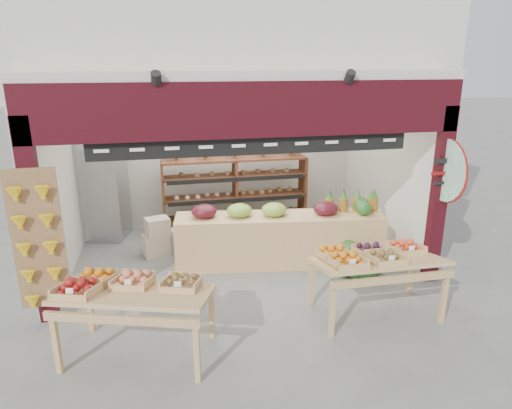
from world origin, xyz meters
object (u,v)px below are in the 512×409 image
(back_shelving, at_px, (235,178))
(display_table_right, at_px, (372,258))
(display_table_left, at_px, (128,289))
(watermelon_pile, at_px, (360,263))
(refrigerator, at_px, (104,190))
(cardboard_stack, at_px, (169,238))
(mid_counter, at_px, (279,237))

(back_shelving, distance_m, display_table_right, 3.62)
(display_table_left, relative_size, display_table_right, 1.13)
(back_shelving, height_order, display_table_right, back_shelving)
(back_shelving, height_order, display_table_left, back_shelving)
(display_table_right, distance_m, watermelon_pile, 1.31)
(refrigerator, xyz_separation_m, cardboard_stack, (1.13, -0.96, -0.68))
(mid_counter, relative_size, watermelon_pile, 4.79)
(cardboard_stack, relative_size, display_table_left, 0.56)
(refrigerator, relative_size, watermelon_pile, 2.59)
(cardboard_stack, xyz_separation_m, display_table_left, (-0.52, -2.85, 0.55))
(refrigerator, height_order, display_table_right, refrigerator)
(cardboard_stack, bearing_deg, back_shelving, 29.59)
(cardboard_stack, bearing_deg, display_table_right, -46.26)
(back_shelving, relative_size, display_table_left, 1.51)
(refrigerator, bearing_deg, display_table_right, -28.38)
(cardboard_stack, relative_size, mid_counter, 0.30)
(refrigerator, height_order, mid_counter, refrigerator)
(refrigerator, xyz_separation_m, display_table_right, (3.67, -3.61, -0.13))
(display_table_left, height_order, watermelon_pile, display_table_left)
(back_shelving, bearing_deg, cardboard_stack, -150.41)
(back_shelving, distance_m, refrigerator, 2.46)
(cardboard_stack, relative_size, watermelon_pile, 1.45)
(display_table_left, bearing_deg, refrigerator, 99.16)
(refrigerator, distance_m, mid_counter, 3.46)
(mid_counter, bearing_deg, display_table_right, -66.46)
(display_table_left, distance_m, display_table_right, 3.06)
(cardboard_stack, height_order, display_table_left, display_table_left)
(display_table_right, relative_size, watermelon_pile, 2.27)
(display_table_left, bearing_deg, cardboard_stack, 79.68)
(back_shelving, bearing_deg, display_table_right, -70.18)
(mid_counter, xyz_separation_m, display_table_right, (0.77, -1.77, 0.34))
(back_shelving, height_order, cardboard_stack, back_shelving)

